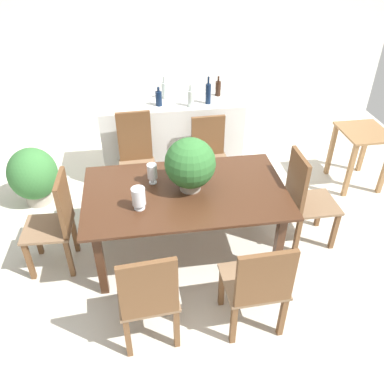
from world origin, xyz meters
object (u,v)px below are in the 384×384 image
at_px(side_table, 361,145).
at_px(crystal_vase_center_near, 152,172).
at_px(dining_table, 185,199).
at_px(wine_bottle_green, 159,98).
at_px(chair_far_left, 137,156).
at_px(wine_glass, 197,159).
at_px(wine_bottle_clear, 218,88).
at_px(potted_plant_floor, 33,175).
at_px(flower_centerpiece, 190,164).
at_px(chair_far_right, 209,154).
at_px(chair_near_left, 148,296).
at_px(wine_bottle_dark, 164,90).
at_px(kitchen_counter, 172,138).
at_px(crystal_vase_left, 139,197).
at_px(chair_near_right, 258,284).
at_px(chair_foot_end, 304,196).
at_px(chair_head_end, 57,220).
at_px(wine_bottle_tall, 208,93).

bearing_deg(side_table, crystal_vase_center_near, -163.68).
height_order(dining_table, wine_bottle_green, wine_bottle_green).
relative_size(chair_far_left, wine_glass, 7.06).
height_order(wine_bottle_clear, potted_plant_floor, wine_bottle_clear).
bearing_deg(flower_centerpiece, chair_far_right, 69.32).
height_order(chair_near_left, wine_bottle_dark, wine_bottle_dark).
bearing_deg(kitchen_counter, side_table, -15.67).
relative_size(crystal_vase_left, potted_plant_floor, 0.30).
height_order(kitchen_counter, wine_bottle_clear, wine_bottle_clear).
distance_m(chair_near_left, potted_plant_floor, 2.41).
bearing_deg(wine_bottle_green, chair_near_right, -77.73).
relative_size(chair_far_right, potted_plant_floor, 1.38).
bearing_deg(dining_table, crystal_vase_left, -155.00).
bearing_deg(chair_far_left, flower_centerpiece, -66.44).
height_order(chair_foot_end, chair_near_right, chair_foot_end).
height_order(chair_far_left, wine_bottle_green, wine_bottle_green).
bearing_deg(flower_centerpiece, chair_near_left, -114.08).
height_order(dining_table, chair_head_end, chair_head_end).
bearing_deg(chair_near_left, crystal_vase_center_near, -100.44).
xyz_separation_m(chair_head_end, chair_near_left, (0.77, -0.99, -0.00)).
bearing_deg(flower_centerpiece, dining_table, -148.67).
xyz_separation_m(dining_table, crystal_vase_left, (-0.42, -0.20, 0.21)).
distance_m(dining_table, chair_foot_end, 1.17).
height_order(chair_far_right, chair_foot_end, chair_foot_end).
distance_m(chair_far_left, wine_bottle_tall, 1.10).
height_order(chair_near_right, crystal_vase_left, chair_near_right).
xyz_separation_m(dining_table, kitchen_counter, (0.04, 1.53, -0.16)).
distance_m(wine_bottle_clear, wine_bottle_tall, 0.27).
bearing_deg(chair_far_left, chair_foot_end, -34.58).
xyz_separation_m(wine_bottle_dark, side_table, (2.26, -0.73, -0.53)).
relative_size(crystal_vase_center_near, wine_bottle_green, 0.90).
xyz_separation_m(chair_head_end, wine_bottle_tall, (1.64, 1.42, 0.54)).
distance_m(chair_far_left, chair_foot_end, 1.88).
relative_size(chair_far_right, wine_bottle_dark, 3.50).
bearing_deg(crystal_vase_left, wine_bottle_dark, 77.83).
height_order(crystal_vase_left, crystal_vase_center_near, crystal_vase_left).
height_order(chair_near_left, kitchen_counter, chair_near_left).
height_order(dining_table, side_table, dining_table).
bearing_deg(wine_bottle_green, chair_near_left, -96.96).
bearing_deg(chair_head_end, chair_far_right, 124.83).
relative_size(chair_head_end, wine_glass, 6.65).
xyz_separation_m(dining_table, side_table, (2.23, 0.91, -0.11)).
distance_m(chair_far_left, chair_near_left, 2.00).
height_order(dining_table, chair_near_right, chair_near_right).
xyz_separation_m(crystal_vase_center_near, wine_bottle_tall, (0.75, 1.24, 0.23)).
relative_size(wine_bottle_clear, potted_plant_floor, 0.35).
bearing_deg(chair_near_left, wine_glass, -117.17).
bearing_deg(wine_bottle_tall, chair_near_right, -91.03).
bearing_deg(chair_foot_end, wine_bottle_dark, 35.53).
height_order(wine_glass, side_table, wine_glass).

